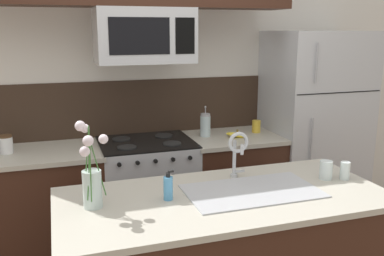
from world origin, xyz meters
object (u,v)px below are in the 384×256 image
microwave (144,36)px  banana_bunch (237,135)px  coffee_tin (256,126)px  dish_soap_bottle (168,188)px  refrigerator (312,129)px  storage_jar_medium (6,144)px  drinking_glass (326,170)px  flower_vase (92,180)px  french_press (205,125)px  spare_glass (345,171)px  sink_faucet (237,149)px  stove_range (148,194)px

microwave → banana_bunch: microwave is taller
banana_bunch → coffee_tin: bearing=25.1°
dish_soap_bottle → banana_bunch: bearing=51.2°
refrigerator → storage_jar_medium: refrigerator is taller
drinking_glass → banana_bunch: bearing=94.5°
storage_jar_medium → coffee_tin: size_ratio=1.26×
coffee_tin → flower_vase: bearing=-141.5°
french_press → dish_soap_bottle: (-0.68, -1.27, -0.03)m
microwave → french_press: bearing=8.6°
refrigerator → coffee_tin: bearing=177.0°
storage_jar_medium → spare_glass: storage_jar_medium is taller
french_press → spare_glass: bearing=-70.9°
storage_jar_medium → sink_faucet: sink_faucet is taller
refrigerator → drinking_glass: refrigerator is taller
microwave → storage_jar_medium: bearing=177.2°
sink_faucet → drinking_glass: bearing=-17.5°
refrigerator → spare_glass: refrigerator is taller
microwave → refrigerator: (1.59, 0.04, -0.87)m
stove_range → drinking_glass: bearing=-53.8°
spare_glass → drinking_glass: bearing=160.4°
coffee_tin → sink_faucet: size_ratio=0.36×
microwave → refrigerator: microwave is taller
french_press → coffee_tin: 0.49m
microwave → coffee_tin: microwave is taller
microwave → drinking_glass: microwave is taller
sink_faucet → flower_vase: (-0.89, -0.16, -0.05)m
sink_faucet → spare_glass: (0.64, -0.21, -0.14)m
storage_jar_medium → spare_glass: bearing=-31.8°
microwave → spare_glass: bearing=-51.0°
storage_jar_medium → flower_vase: size_ratio=0.30×
sink_faucet → dish_soap_bottle: (-0.49, -0.18, -0.13)m
microwave → coffee_tin: bearing=4.0°
refrigerator → drinking_glass: bearing=-120.3°
banana_bunch → flower_vase: 1.75m
flower_vase → drinking_glass: bearing=-0.2°
dish_soap_bottle → french_press: bearing=62.0°
coffee_tin → flower_vase: (-1.56, -1.24, 0.09)m
sink_faucet → drinking_glass: 0.57m
sink_faucet → drinking_glass: sink_faucet is taller
french_press → coffee_tin: bearing=-1.2°
stove_range → coffee_tin: 1.14m
storage_jar_medium → coffee_tin: 2.08m
coffee_tin → dish_soap_bottle: dish_soap_bottle is taller
refrigerator → spare_glass: bearing=-115.6°
stove_range → microwave: microwave is taller
stove_range → flower_vase: bearing=-114.4°
storage_jar_medium → french_press: size_ratio=0.52×
storage_jar_medium → spare_glass: size_ratio=1.25×
french_press → coffee_tin: (0.49, -0.01, -0.04)m
french_press → drinking_glass: 1.30m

